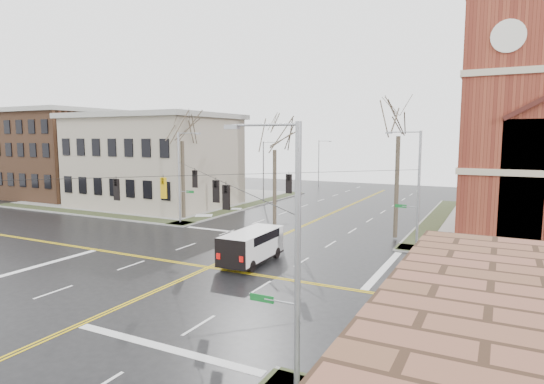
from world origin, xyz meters
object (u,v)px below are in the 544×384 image
at_px(parked_car_b, 522,263).
at_px(signal_pole_nw, 181,175).
at_px(streetlight_north_b, 320,162).
at_px(parked_car_a, 451,255).
at_px(signal_pole_se, 293,254).
at_px(tree_nw_far, 182,136).
at_px(tree_nw_near, 275,145).
at_px(cargo_van, 253,244).
at_px(tree_ne, 399,129).
at_px(streetlight_north_a, 264,169).
at_px(signal_pole_ne, 416,186).

bearing_deg(parked_car_b, signal_pole_nw, 93.06).
distance_m(streetlight_north_b, parked_car_a, 46.77).
distance_m(signal_pole_se, tree_nw_far, 35.26).
distance_m(signal_pole_se, streetlight_north_b, 63.43).
bearing_deg(tree_nw_far, parked_car_a, -10.90).
bearing_deg(signal_pole_se, tree_nw_near, 117.82).
distance_m(cargo_van, parked_car_b, 17.56).
xyz_separation_m(signal_pole_nw, tree_nw_near, (9.38, 2.14, 3.02)).
bearing_deg(signal_pole_nw, cargo_van, -34.08).
height_order(parked_car_b, tree_nw_far, tree_nw_far).
height_order(streetlight_north_b, tree_ne, tree_ne).
xyz_separation_m(signal_pole_se, tree_nw_near, (-13.26, 25.14, 3.02)).
bearing_deg(streetlight_north_b, tree_ne, -59.43).
distance_m(streetlight_north_b, tree_nw_near, 35.62).
bearing_deg(parked_car_a, parked_car_b, -96.50).
xyz_separation_m(streetlight_north_a, streetlight_north_b, (0.00, 20.00, 0.00)).
relative_size(signal_pole_nw, tree_nw_near, 0.82).
xyz_separation_m(streetlight_north_a, cargo_van, (12.65, -25.51, -3.16)).
height_order(streetlight_north_a, tree_ne, tree_ne).
bearing_deg(signal_pole_ne, tree_nw_far, 174.43).
xyz_separation_m(streetlight_north_a, parked_car_b, (29.23, -19.79, -3.85)).
relative_size(signal_pole_ne, signal_pole_nw, 1.00).
bearing_deg(parked_car_a, tree_ne, 40.82).
bearing_deg(parked_car_a, cargo_van, 115.71).
distance_m(signal_pole_ne, signal_pole_nw, 22.64).
xyz_separation_m(cargo_van, parked_car_b, (16.58, 5.72, -0.70)).
height_order(signal_pole_se, cargo_van, signal_pole_se).
distance_m(tree_nw_near, tree_ne, 11.31).
bearing_deg(tree_nw_near, parked_car_b, -14.83).
relative_size(streetlight_north_b, tree_nw_near, 0.73).
height_order(signal_pole_ne, streetlight_north_a, signal_pole_ne).
bearing_deg(signal_pole_ne, parked_car_a, -44.04).
xyz_separation_m(signal_pole_nw, parked_car_b, (29.90, -3.29, -4.34)).
bearing_deg(signal_pole_se, streetlight_north_a, 119.09).
distance_m(streetlight_north_b, parked_car_b, 49.53).
bearing_deg(tree_ne, parked_car_b, -33.08).
xyz_separation_m(parked_car_a, tree_ne, (-5.02, 5.64, 8.78)).
bearing_deg(streetlight_north_a, tree_ne, -34.57).
height_order(signal_pole_ne, tree_nw_near, tree_nw_near).
xyz_separation_m(signal_pole_se, tree_ne, (-2.05, 25.77, 4.37)).
bearing_deg(streetlight_north_a, signal_pole_se, -60.91).
bearing_deg(tree_nw_near, streetlight_north_b, 104.23).
height_order(streetlight_north_b, parked_car_b, streetlight_north_b).
bearing_deg(tree_nw_near, cargo_van, -70.55).
xyz_separation_m(streetlight_north_b, cargo_van, (12.65, -45.51, -3.16)).
bearing_deg(cargo_van, parked_car_b, 17.84).
relative_size(parked_car_b, tree_nw_far, 0.31).
height_order(parked_car_b, tree_ne, tree_ne).
xyz_separation_m(signal_pole_se, streetlight_north_b, (-21.97, 59.50, -0.48)).
xyz_separation_m(signal_pole_nw, streetlight_north_a, (0.67, 16.50, -0.48)).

